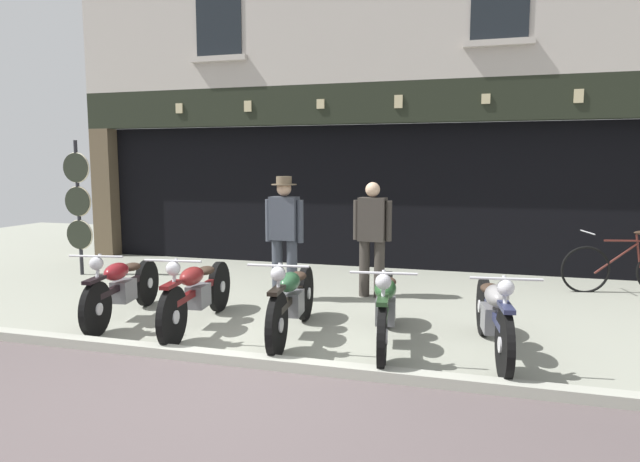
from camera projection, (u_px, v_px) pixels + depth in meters
ground at (195, 419)px, 4.19m from camera, size 23.20×22.00×0.18m
shop_facade at (379, 175)px, 11.64m from camera, size 11.50×4.42×5.92m
motorcycle_left at (122, 286)px, 6.67m from camera, size 0.62×1.94×0.90m
motorcycle_center_left at (197, 292)px, 6.35m from camera, size 0.62×2.08×0.92m
motorcycle_center at (292, 299)px, 6.00m from camera, size 0.62×2.01×0.93m
motorcycle_center_right at (386, 306)px, 5.71m from camera, size 0.62×2.07×0.92m
motorcycle_right at (494, 314)px, 5.43m from camera, size 0.62×1.96×0.91m
salesman_left at (284, 232)px, 7.59m from camera, size 0.56×0.35×1.73m
shopkeeper_center at (372, 234)px, 7.78m from camera, size 0.56×0.26×1.64m
tyre_sign_pole at (78, 202)px, 9.30m from camera, size 0.52×0.06×2.29m
advert_board_near at (467, 170)px, 9.56m from camera, size 0.79×0.03×0.98m
advert_board_far at (525, 170)px, 9.30m from camera, size 0.84×0.03×1.04m
leaning_bicycle at (624, 268)px, 8.08m from camera, size 1.76×0.56×0.95m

